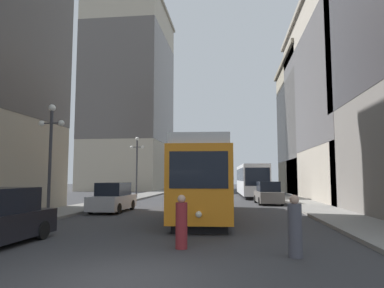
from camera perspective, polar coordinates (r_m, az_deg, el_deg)
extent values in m
plane|color=#38383A|center=(7.94, -11.46, -21.20)|extent=(200.00, 200.00, 0.00)
cube|color=gray|center=(48.42, -5.67, -7.92)|extent=(2.84, 120.00, 0.15)
cube|color=gray|center=(47.65, 13.45, -7.84)|extent=(2.84, 120.00, 0.15)
cube|color=black|center=(19.57, 2.09, -11.31)|extent=(2.74, 11.96, 0.35)
cube|color=orange|center=(19.47, 2.07, -6.25)|extent=(3.18, 13.01, 3.10)
cube|color=black|center=(19.48, 2.06, -4.20)|extent=(3.18, 12.50, 1.08)
cube|color=silver|center=(19.53, 2.05, -1.05)|extent=(2.96, 12.75, 0.44)
cube|color=black|center=(13.04, 1.10, -4.25)|extent=(2.21, 0.18, 1.40)
sphere|color=#F2EACC|center=(13.04, 1.09, -11.48)|extent=(0.24, 0.24, 0.24)
cube|color=black|center=(39.16, 9.77, -8.31)|extent=(2.62, 11.24, 0.35)
cube|color=silver|center=(39.11, 9.73, -5.78)|extent=(3.04, 12.23, 3.10)
cube|color=black|center=(39.11, 9.72, -4.99)|extent=(3.05, 11.74, 1.30)
cube|color=black|center=(33.09, 10.70, -5.30)|extent=(2.31, 0.17, 1.71)
cylinder|color=black|center=(13.54, -23.31, -12.87)|extent=(0.20, 0.65, 0.64)
cylinder|color=black|center=(21.78, -16.30, -10.12)|extent=(0.18, 0.64, 0.64)
cylinder|color=black|center=(24.36, -13.70, -9.66)|extent=(0.18, 0.64, 0.64)
cylinder|color=black|center=(21.18, -11.97, -10.35)|extent=(0.18, 0.64, 0.64)
cylinder|color=black|center=(23.82, -9.79, -9.84)|extent=(0.18, 0.64, 0.64)
cube|color=#B2B2B7|center=(22.74, -12.88, -9.28)|extent=(1.82, 4.49, 0.84)
cube|color=black|center=(22.81, -12.74, -7.21)|extent=(1.60, 2.47, 0.80)
cylinder|color=black|center=(30.60, 13.59, -8.78)|extent=(0.21, 0.65, 0.64)
cylinder|color=black|center=(27.90, 14.58, -9.09)|extent=(0.21, 0.65, 0.64)
cylinder|color=black|center=(30.35, 10.37, -8.87)|extent=(0.21, 0.65, 0.64)
cylinder|color=black|center=(27.63, 11.06, -9.20)|extent=(0.21, 0.65, 0.64)
cube|color=slate|center=(29.09, 12.38, -8.43)|extent=(2.03, 4.52, 0.84)
cube|color=black|center=(28.95, 12.38, -6.82)|extent=(1.71, 2.52, 0.80)
cylinder|color=#4C4C56|center=(10.15, 16.56, -13.44)|extent=(0.38, 0.38, 1.44)
sphere|color=tan|center=(10.07, 16.43, -8.73)|extent=(0.26, 0.26, 0.26)
cylinder|color=maroon|center=(10.89, -1.75, -13.23)|extent=(0.36, 0.36, 1.39)
sphere|color=tan|center=(10.81, -1.73, -8.99)|extent=(0.25, 0.25, 0.25)
cylinder|color=#333338|center=(19.50, -22.30, -2.90)|extent=(0.16, 0.16, 5.50)
sphere|color=white|center=(19.83, -21.99, 5.54)|extent=(0.36, 0.36, 0.36)
sphere|color=white|center=(19.96, -23.46, 3.13)|extent=(0.31, 0.31, 0.31)
sphere|color=white|center=(19.44, -20.65, 3.25)|extent=(0.31, 0.31, 0.31)
cube|color=#333338|center=(19.69, -22.08, 3.19)|extent=(1.10, 0.06, 0.06)
cylinder|color=#333338|center=(34.93, -9.06, -4.05)|extent=(0.16, 0.16, 5.69)
sphere|color=white|center=(35.13, -8.99, 0.86)|extent=(0.36, 0.36, 0.36)
sphere|color=white|center=(35.20, -9.87, -0.52)|extent=(0.31, 0.31, 0.31)
sphere|color=white|center=(34.91, -8.14, -0.50)|extent=(0.31, 0.31, 0.31)
cube|color=#333338|center=(35.05, -9.01, -0.51)|extent=(1.10, 0.06, 0.06)
cube|color=#B2A893|center=(63.35, -10.01, 7.19)|extent=(12.37, 17.59, 31.92)
cube|color=#595451|center=(63.72, -9.99, 8.59)|extent=(12.41, 17.63, 19.15)
cube|color=gray|center=(68.73, -9.77, 20.49)|extent=(12.97, 18.19, 0.50)
cube|color=#A89E8E|center=(38.65, 27.15, 6.07)|extent=(13.08, 21.63, 18.99)
cube|color=#544F4E|center=(38.84, 27.09, 7.45)|extent=(13.12, 21.67, 11.40)
cube|color=gray|center=(41.61, 26.53, 19.35)|extent=(13.68, 22.23, 0.50)
cube|color=gray|center=(48.49, 20.98, 2.50)|extent=(10.15, 15.56, 17.17)
cube|color=#494440|center=(48.62, 20.95, 3.50)|extent=(10.19, 15.60, 10.30)
cube|color=gray|center=(50.43, 20.63, 12.50)|extent=(10.75, 16.16, 0.50)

